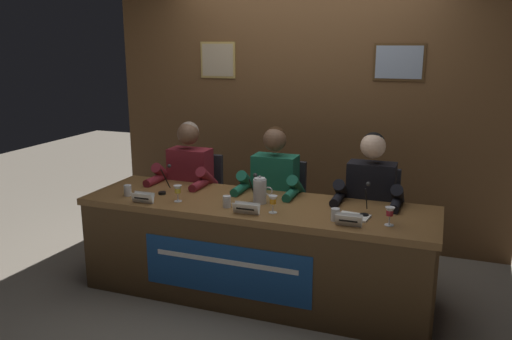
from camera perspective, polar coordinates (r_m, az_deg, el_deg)
The scene contains 23 objects.
ground_plane at distance 4.13m, azimuth 0.00°, elevation -13.37°, with size 12.00×12.00×0.00m, color gray.
wall_back_panelled at distance 4.97m, azimuth 5.31°, elevation 6.97°, with size 3.84×0.14×2.60m.
conference_table at distance 3.85m, azimuth -0.55°, elevation -7.44°, with size 2.64×0.78×0.73m.
chair_left at distance 4.74m, azimuth -6.48°, elevation -4.00°, with size 0.44×0.44×0.91m.
panelist_left at distance 4.49m, azimuth -7.72°, elevation -1.36°, with size 0.51×0.48×1.24m.
nameplate_left at distance 3.93m, azimuth -12.39°, elevation -3.01°, with size 0.17×0.06×0.08m.
juice_glass_left at distance 3.90m, azimuth -8.64°, elevation -2.24°, with size 0.06×0.06×0.12m.
water_cup_left at distance 4.14m, azimuth -13.97°, elevation -2.26°, with size 0.06×0.06×0.08m.
microphone_left at distance 4.14m, azimuth -10.07°, elevation -1.51°, with size 0.06×0.17×0.22m.
chair_center at distance 4.46m, azimuth 2.55°, elevation -5.09°, with size 0.44×0.44×0.91m.
panelist_center at distance 4.19m, azimuth 1.76°, elevation -2.34°, with size 0.51×0.48×1.24m.
nameplate_center at distance 3.59m, azimuth -1.09°, elevation -4.26°, with size 0.19×0.06×0.08m.
juice_glass_center at distance 3.60m, azimuth 1.88°, elevation -3.44°, with size 0.06×0.06×0.12m.
water_cup_center at distance 3.74m, azimuth -3.23°, elevation -3.56°, with size 0.06×0.06×0.08m.
microphone_center at distance 3.80m, azimuth -0.52°, elevation -2.71°, with size 0.06×0.17×0.22m.
chair_right at distance 4.30m, azimuth 12.55°, elevation -6.14°, with size 0.44×0.44×0.91m.
panelist_right at distance 4.03m, azimuth 12.36°, elevation -3.36°, with size 0.51×0.48×1.24m.
nameplate_right at distance 3.41m, azimuth 10.19°, elevation -5.48°, with size 0.17×0.06×0.08m.
juice_glass_right at distance 3.47m, azimuth 14.54°, elevation -4.59°, with size 0.06×0.06×0.12m.
water_cup_right at distance 3.50m, azimuth 8.74°, elevation -4.96°, with size 0.06×0.06×0.08m.
microphone_right at distance 3.64m, azimuth 12.00°, elevation -3.76°, with size 0.06×0.17×0.22m.
water_pitcher_central at distance 3.81m, azimuth 0.42°, elevation -2.32°, with size 0.15×0.10×0.21m.
document_stack_right at distance 3.59m, azimuth 10.72°, elevation -5.07°, with size 0.23×0.18×0.01m.
Camera 1 is at (1.27, -3.45, 1.89)m, focal length 36.24 mm.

